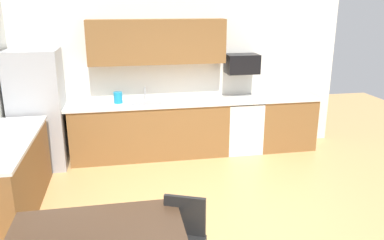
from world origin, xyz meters
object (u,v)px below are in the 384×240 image
object	(u,v)px
oven_range	(242,125)
kettle	(118,98)
refrigerator	(38,110)
microwave	(242,64)
dining_table	(97,239)
chair_near_table	(182,238)

from	to	relation	value
oven_range	kettle	size ratio (longest dim) A/B	4.55
refrigerator	oven_range	size ratio (longest dim) A/B	2.02
microwave	kettle	world-z (taller)	microwave
kettle	refrigerator	bearing A→B (deg)	-173.90
dining_table	refrigerator	bearing A→B (deg)	107.18
oven_range	microwave	size ratio (longest dim) A/B	1.69
refrigerator	kettle	bearing A→B (deg)	6.10
chair_near_table	refrigerator	bearing A→B (deg)	119.01
microwave	dining_table	world-z (taller)	microwave
microwave	chair_near_table	bearing A→B (deg)	-115.35
chair_near_table	kettle	distance (m)	3.34
dining_table	microwave	bearing A→B (deg)	56.74
microwave	kettle	bearing A→B (deg)	-178.63
refrigerator	dining_table	size ratio (longest dim) A/B	1.31
chair_near_table	oven_range	bearing A→B (deg)	63.97
refrigerator	microwave	size ratio (longest dim) A/B	3.41
microwave	chair_near_table	xyz separation A→B (m)	(-1.57, -3.31, -1.01)
refrigerator	chair_near_table	distance (m)	3.60
refrigerator	chair_near_table	bearing A→B (deg)	-60.99
microwave	dining_table	distance (m)	4.24
oven_range	chair_near_table	size ratio (longest dim) A/B	1.07
refrigerator	kettle	size ratio (longest dim) A/B	9.20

